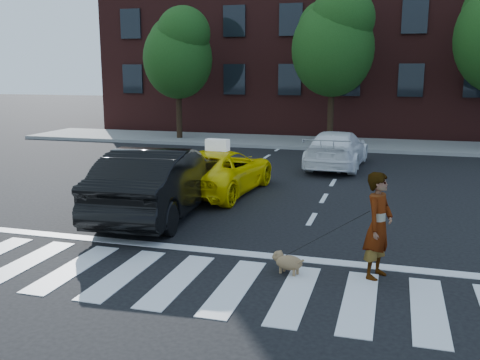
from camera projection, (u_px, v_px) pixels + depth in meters
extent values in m
plane|color=black|center=(177.00, 281.00, 8.99)|extent=(120.00, 120.00, 0.00)
cube|color=silver|center=(177.00, 280.00, 8.99)|extent=(13.00, 2.40, 0.01)
cube|color=silver|center=(209.00, 250.00, 10.49)|extent=(12.00, 0.30, 0.01)
cube|color=slate|center=(320.00, 143.00, 25.43)|extent=(30.00, 4.00, 0.15)
cube|color=#451B18|center=(341.00, 26.00, 31.30)|extent=(26.00, 10.00, 12.00)
cylinder|color=black|center=(179.00, 108.00, 26.56)|extent=(0.28, 0.28, 3.25)
ellipsoid|color=#163A0F|center=(178.00, 59.00, 26.08)|extent=(3.38, 3.38, 3.89)
sphere|color=#163A0F|center=(183.00, 34.00, 25.55)|extent=(2.60, 2.60, 2.60)
sphere|color=#163A0F|center=(173.00, 41.00, 26.24)|extent=(2.34, 2.34, 2.34)
cylinder|color=black|center=(331.00, 108.00, 24.49)|extent=(0.28, 0.28, 3.55)
ellipsoid|color=#163A0F|center=(333.00, 49.00, 23.96)|extent=(3.69, 3.69, 4.25)
sphere|color=#163A0F|center=(342.00, 19.00, 23.40)|extent=(2.84, 2.84, 2.84)
sphere|color=#163A0F|center=(326.00, 28.00, 24.10)|extent=(2.56, 2.56, 2.56)
imported|color=#FFE105|center=(220.00, 171.00, 15.38)|extent=(2.45, 4.67, 1.25)
imported|color=black|center=(160.00, 182.00, 12.87)|extent=(2.12, 5.22, 1.68)
imported|color=white|center=(337.00, 149.00, 19.36)|extent=(2.10, 4.68, 1.33)
imported|color=#999999|center=(378.00, 226.00, 8.96)|extent=(0.64, 0.78, 1.82)
ellipsoid|color=olive|center=(289.00, 263.00, 9.24)|extent=(0.52, 0.40, 0.26)
sphere|color=olive|center=(278.00, 256.00, 9.36)|extent=(0.25, 0.25, 0.19)
sphere|color=olive|center=(275.00, 257.00, 9.42)|extent=(0.12, 0.12, 0.09)
cylinder|color=olive|center=(300.00, 262.00, 9.09)|extent=(0.14, 0.09, 0.11)
sphere|color=olive|center=(280.00, 252.00, 9.40)|extent=(0.09, 0.09, 0.07)
sphere|color=olive|center=(276.00, 254.00, 9.30)|extent=(0.09, 0.09, 0.07)
cylinder|color=olive|center=(281.00, 270.00, 9.31)|extent=(0.07, 0.07, 0.13)
cylinder|color=olive|center=(284.00, 268.00, 9.39)|extent=(0.07, 0.07, 0.13)
cylinder|color=olive|center=(294.00, 273.00, 9.14)|extent=(0.07, 0.07, 0.13)
cylinder|color=olive|center=(297.00, 271.00, 9.23)|extent=(0.07, 0.07, 0.13)
cube|color=white|center=(217.00, 145.00, 15.04)|extent=(0.67, 0.33, 0.32)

